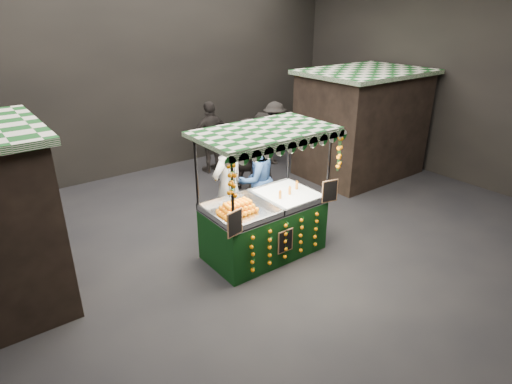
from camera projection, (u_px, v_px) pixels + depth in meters
ground at (256, 249)px, 7.63m from camera, size 12.00×12.00×0.00m
market_hall at (256, 51)px, 6.27m from camera, size 12.10×10.10×5.05m
neighbour_stall_right at (361, 123)px, 10.62m from camera, size 3.00×2.20×2.60m
juice_stall at (265, 218)px, 7.24m from camera, size 2.30×1.35×2.22m
vendor_grey at (228, 187)px, 7.60m from camera, size 0.86×0.68×2.05m
vendor_blue at (256, 179)px, 8.29m from camera, size 0.90×0.72×1.80m
shopper_1 at (264, 156)px, 9.44m from camera, size 1.17×1.13×1.90m
shopper_2 at (211, 137)px, 10.88m from camera, size 1.08×0.46×1.83m
shopper_3 at (274, 133)px, 11.51m from camera, size 1.13×1.25×1.68m
shopper_5 at (247, 154)px, 9.87m from camera, size 1.44×1.49×1.70m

